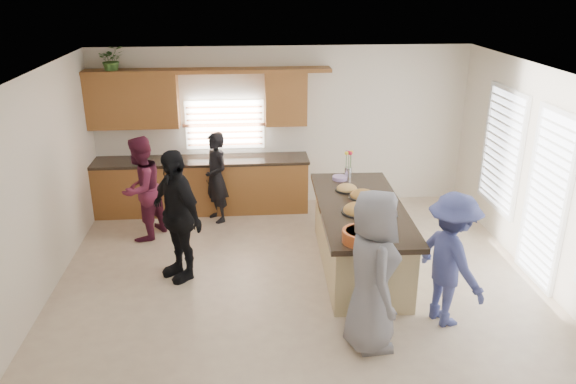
{
  "coord_description": "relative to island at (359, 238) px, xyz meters",
  "views": [
    {
      "loc": [
        -0.67,
        -6.57,
        3.89
      ],
      "look_at": [
        -0.1,
        0.5,
        1.15
      ],
      "focal_mm": 35.0,
      "sensor_mm": 36.0,
      "label": 1
    }
  ],
  "objects": [
    {
      "name": "floor",
      "position": [
        -0.9,
        -0.43,
        -0.45
      ],
      "size": [
        6.5,
        6.5,
        0.0
      ],
      "primitive_type": "plane",
      "color": "beige",
      "rests_on": "ground"
    },
    {
      "name": "room_shell",
      "position": [
        -0.9,
        -0.43,
        1.45
      ],
      "size": [
        6.52,
        6.02,
        2.81
      ],
      "color": "silver",
      "rests_on": "ground"
    },
    {
      "name": "back_cabinetry",
      "position": [
        -2.37,
        2.3,
        0.46
      ],
      "size": [
        4.08,
        0.66,
        2.46
      ],
      "color": "brown",
      "rests_on": "ground"
    },
    {
      "name": "right_wall_glazing",
      "position": [
        2.32,
        -0.56,
        0.89
      ],
      "size": [
        0.06,
        4.0,
        2.25
      ],
      "color": "white",
      "rests_on": "ground"
    },
    {
      "name": "island",
      "position": [
        0.0,
        0.0,
        0.0
      ],
      "size": [
        1.24,
        2.74,
        0.95
      ],
      "rotation": [
        0.0,
        0.0,
        -0.03
      ],
      "color": "tan",
      "rests_on": "ground"
    },
    {
      "name": "platter_front",
      "position": [
        -0.08,
        -0.25,
        0.53
      ],
      "size": [
        0.47,
        0.47,
        0.19
      ],
      "color": "black",
      "rests_on": "island"
    },
    {
      "name": "platter_mid",
      "position": [
        0.08,
        0.28,
        0.52
      ],
      "size": [
        0.41,
        0.41,
        0.16
      ],
      "color": "black",
      "rests_on": "island"
    },
    {
      "name": "platter_back",
      "position": [
        -0.1,
        0.57,
        0.52
      ],
      "size": [
        0.34,
        0.34,
        0.14
      ],
      "color": "black",
      "rests_on": "island"
    },
    {
      "name": "salad_bowl",
      "position": [
        -0.24,
        -1.11,
        0.58
      ],
      "size": [
        0.43,
        0.43,
        0.15
      ],
      "color": "#D25A26",
      "rests_on": "island"
    },
    {
      "name": "clear_cup",
      "position": [
        0.2,
        -0.88,
        0.55
      ],
      "size": [
        0.09,
        0.09,
        0.1
      ],
      "primitive_type": "cylinder",
      "color": "white",
      "rests_on": "island"
    },
    {
      "name": "plate_stack",
      "position": [
        -0.12,
        1.05,
        0.52
      ],
      "size": [
        0.23,
        0.23,
        0.05
      ],
      "primitive_type": "cylinder",
      "color": "#AB88C7",
      "rests_on": "island"
    },
    {
      "name": "flower_vase",
      "position": [
        0.03,
        1.16,
        0.73
      ],
      "size": [
        0.14,
        0.14,
        0.43
      ],
      "color": "silver",
      "rests_on": "island"
    },
    {
      "name": "potted_plant",
      "position": [
        -3.67,
        2.39,
        2.17
      ],
      "size": [
        0.5,
        0.47,
        0.45
      ],
      "primitive_type": "imported",
      "rotation": [
        0.0,
        0.0,
        0.34
      ],
      "color": "#406D2B",
      "rests_on": "back_cabinetry"
    },
    {
      "name": "woman_left_back",
      "position": [
        -2.05,
        1.83,
        0.31
      ],
      "size": [
        0.59,
        0.66,
        1.53
      ],
      "primitive_type": "imported",
      "rotation": [
        0.0,
        0.0,
        -1.05
      ],
      "color": "black",
      "rests_on": "ground"
    },
    {
      "name": "woman_left_mid",
      "position": [
        -3.18,
        1.23,
        0.37
      ],
      "size": [
        0.91,
        0.99,
        1.64
      ],
      "primitive_type": "imported",
      "rotation": [
        0.0,
        0.0,
        -2.04
      ],
      "color": "#5A1B32",
      "rests_on": "ground"
    },
    {
      "name": "woman_left_front",
      "position": [
        -2.5,
        -0.05,
        0.46
      ],
      "size": [
        1.0,
        1.12,
        1.82
      ],
      "primitive_type": "imported",
      "rotation": [
        0.0,
        0.0,
        -0.91
      ],
      "color": "black",
      "rests_on": "ground"
    },
    {
      "name": "woman_right_back",
      "position": [
        0.77,
        -1.4,
        0.37
      ],
      "size": [
        0.92,
        1.2,
        1.64
      ],
      "primitive_type": "imported",
      "rotation": [
        0.0,
        0.0,
        1.9
      ],
      "color": "#3C4483",
      "rests_on": "ground"
    },
    {
      "name": "woman_right_front",
      "position": [
        -0.24,
        -1.77,
        0.47
      ],
      "size": [
        0.62,
        0.93,
        1.85
      ],
      "primitive_type": "imported",
      "rotation": [
        0.0,
        0.0,
        1.61
      ],
      "color": "slate",
      "rests_on": "ground"
    }
  ]
}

